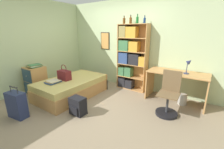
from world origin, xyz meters
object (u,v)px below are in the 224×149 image
at_px(bottle_blue, 145,20).
at_px(desk, 177,81).
at_px(bookcase, 130,57).
at_px(bed, 72,87).
at_px(desk_chair, 168,101).
at_px(book_stack_on_bed, 53,82).
at_px(bottle_green, 124,21).
at_px(handbag, 64,75).
at_px(backpack, 78,106).
at_px(bottle_brown, 131,20).
at_px(desk_lamp, 189,64).
at_px(magazine_pile_on_dresser, 35,66).
at_px(suitcase, 17,105).
at_px(bottle_clear, 137,20).
at_px(dresser, 36,80).
at_px(waste_bin, 182,99).

height_order(bottle_blue, desk, bottle_blue).
relative_size(bookcase, desk, 1.39).
distance_m(bed, desk_chair, 2.47).
height_order(book_stack_on_bed, bottle_green, bottle_green).
bearing_deg(bottle_blue, desk_chair, -41.71).
distance_m(handbag, book_stack_on_bed, 0.34).
xyz_separation_m(book_stack_on_bed, backpack, (0.99, -0.14, -0.31)).
height_order(bottle_brown, desk, bottle_brown).
bearing_deg(handbag, bottle_green, 57.50).
bearing_deg(handbag, desk_lamp, 25.74).
relative_size(magazine_pile_on_dresser, bookcase, 0.20).
relative_size(bookcase, backpack, 5.05).
height_order(suitcase, bottle_brown, bottle_brown).
bearing_deg(suitcase, desk_chair, 36.70).
bearing_deg(backpack, bottle_blue, 74.14).
height_order(handbag, bottle_clear, bottle_clear).
bearing_deg(desk_chair, desk_lamp, 73.39).
relative_size(dresser, waste_bin, 3.04).
height_order(magazine_pile_on_dresser, desk_lamp, desk_lamp).
xyz_separation_m(bottle_green, bottle_clear, (0.38, 0.05, 0.01)).
bearing_deg(book_stack_on_bed, waste_bin, 30.19).
bearing_deg(handbag, bookcase, 52.88).
relative_size(bottle_clear, waste_bin, 0.98).
height_order(desk_lamp, backpack, desk_lamp).
bearing_deg(magazine_pile_on_dresser, backpack, -4.47).
bearing_deg(waste_bin, bottle_blue, 168.17).
bearing_deg(bottle_brown, dresser, -136.08).
distance_m(book_stack_on_bed, bookcase, 2.21).
bearing_deg(bottle_green, backpack, -89.31).
bearing_deg(desk_lamp, dresser, -155.17).
distance_m(bookcase, bottle_brown, 1.02).
xyz_separation_m(dresser, desk_chair, (3.35, 0.96, -0.08)).
bearing_deg(bottle_brown, magazine_pile_on_dresser, -135.68).
bearing_deg(suitcase, bottle_blue, 61.59).
bearing_deg(bookcase, bottle_blue, 3.55).
distance_m(backpack, waste_bin, 2.46).
xyz_separation_m(bed, desk_lamp, (2.62, 1.17, 0.76)).
bearing_deg(desk, waste_bin, -18.16).
distance_m(book_stack_on_bed, waste_bin, 3.19).
xyz_separation_m(book_stack_on_bed, bottle_clear, (1.34, 1.84, 1.49)).
height_order(book_stack_on_bed, bottle_blue, bottle_blue).
xyz_separation_m(handbag, bottle_brown, (1.10, 1.53, 1.39)).
relative_size(desk_chair, waste_bin, 3.68).
bearing_deg(desk, bottle_clear, 171.38).
distance_m(handbag, waste_bin, 3.02).
bearing_deg(bed, magazine_pile_on_dresser, -152.33).
bearing_deg(backpack, bed, 144.53).
xyz_separation_m(magazine_pile_on_dresser, backpack, (1.75, -0.14, -0.61)).
bearing_deg(bottle_brown, desk_chair, -32.52).
bearing_deg(desk_lamp, handbag, -154.26).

